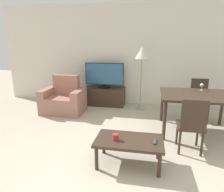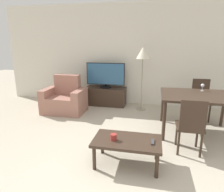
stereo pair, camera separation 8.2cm
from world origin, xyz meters
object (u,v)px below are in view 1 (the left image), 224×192
Objects in this scene: tv_stand at (105,96)px; cup_white_near at (116,137)px; dining_chair_far at (199,97)px; wine_glass_left at (202,85)px; dining_table at (197,98)px; dining_chair_near at (192,124)px; armchair at (64,100)px; floor_lamp at (142,55)px; coffee_table at (129,143)px; remote_primary at (155,141)px; tv at (104,75)px.

cup_white_near is (0.79, -2.74, 0.18)m from tv_stand.
dining_chair_far is 6.13× the size of wine_glass_left.
dining_chair_far is (0.23, 0.83, -0.18)m from dining_table.
dining_chair_near is (1.87, -2.21, 0.25)m from tv_stand.
cup_white_near is at bearing -50.01° from armchair.
dining_chair_near is 0.56× the size of floor_lamp.
armchair reaches higher than wine_glass_left.
coffee_table is 2.54m from dining_chair_far.
remote_primary is at bearing -138.07° from dining_chair_near.
dining_table is 8.83× the size of remote_primary.
dining_table is 1.91m from cup_white_near.
coffee_table is 6.27× the size of remote_primary.
coffee_table is 1.77m from dining_table.
floor_lamp is at bearing 113.80° from dining_chair_near.
floor_lamp reaches higher than coffee_table.
cup_white_near reaches higher than coffee_table.
wine_glass_left is (1.45, 1.70, 0.43)m from cup_white_near.
floor_lamp is at bearing 166.10° from dining_chair_far.
armchair is 0.63× the size of floor_lamp.
tv_stand is 1.23× the size of dining_chair_near.
floor_lamp is at bearing 97.46° from remote_primary.
dining_chair_near is at bearing -105.63° from dining_table.
floor_lamp is at bearing -12.40° from tv_stand.
dining_chair_near is 1.21m from cup_white_near.
dining_chair_near is 10.17× the size of cup_white_near.
tv_stand is 1.23× the size of dining_chair_far.
dining_chair_near is at bearing -27.64° from armchair.
tv_stand is 0.83× the size of dining_table.
dining_table reaches higher than cup_white_near.
dining_table is 0.88m from dining_chair_near.
dining_chair_far is 10.17× the size of cup_white_near.
tv_stand is at bearing 42.38° from armchair.
tv is 2.42m from dining_chair_far.
floor_lamp is (0.02, 2.47, 1.06)m from coffee_table.
tv is 0.79× the size of dining_table.
tv is 1.11× the size of coffee_table.
armchair is at bearing -175.90° from dining_chair_far.
dining_chair_near is 1.72m from dining_chair_far.
tv_stand is 2.41m from dining_chair_far.
wine_glass_left reaches higher than dining_chair_near.
tv_stand is (0.85, 0.78, -0.07)m from armchair.
wine_glass_left reaches higher than remote_primary.
tv reaches higher than dining_chair_far.
armchair reaches higher than coffee_table.
dining_table is 0.88m from dining_chair_far.
coffee_table is 1.05× the size of dining_chair_far.
dining_table is at bearing 46.03° from cup_white_near.
dining_table reaches higher than coffee_table.
floor_lamp reaches higher than dining_chair_far.
floor_lamp is (-1.11, 1.16, 0.72)m from dining_table.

